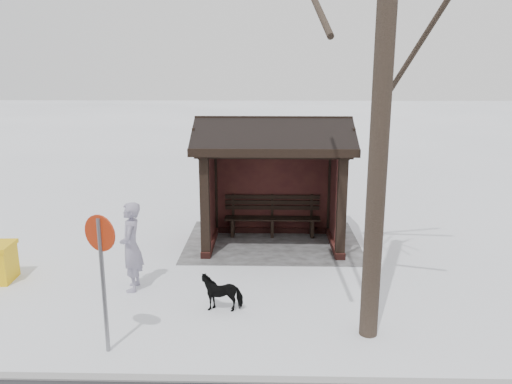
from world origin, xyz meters
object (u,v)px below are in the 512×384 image
bus_shelter (273,155)px  dog (222,291)px  pedestrian (131,247)px  road_sign (101,253)px

bus_shelter → dog: bus_shelter is taller
bus_shelter → pedestrian: bus_shelter is taller
dog → bus_shelter: bearing=165.5°
road_sign → dog: bearing=-114.1°
pedestrian → road_sign: (-0.19, 2.17, 0.69)m
bus_shelter → road_sign: size_ratio=1.69×
dog → road_sign: 2.46m
bus_shelter → dog: 4.08m
pedestrian → dog: size_ratio=2.31×
dog → road_sign: bearing=-48.2°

